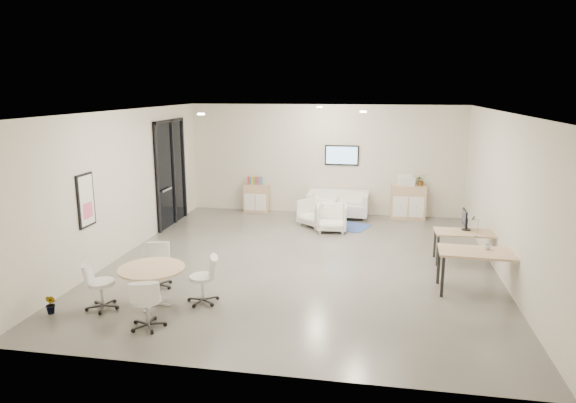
% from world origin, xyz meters
% --- Properties ---
extents(room_shell, '(9.60, 10.60, 4.80)m').
position_xyz_m(room_shell, '(0.00, 0.00, 1.60)').
color(room_shell, '#585650').
rests_on(room_shell, ground).
extents(glass_door, '(0.09, 1.90, 2.85)m').
position_xyz_m(glass_door, '(-3.95, 2.51, 1.50)').
color(glass_door, black).
rests_on(glass_door, room_shell).
extents(artwork, '(0.05, 0.54, 1.04)m').
position_xyz_m(artwork, '(-3.97, -1.60, 1.55)').
color(artwork, black).
rests_on(artwork, room_shell).
extents(wall_tv, '(0.98, 0.06, 0.58)m').
position_xyz_m(wall_tv, '(0.50, 4.46, 1.75)').
color(wall_tv, black).
rests_on(wall_tv, room_shell).
extents(ceiling_spots, '(3.14, 4.14, 0.03)m').
position_xyz_m(ceiling_spots, '(-0.20, 0.83, 3.18)').
color(ceiling_spots, '#FFEAC6').
rests_on(ceiling_spots, room_shell).
extents(sideboard_left, '(0.74, 0.39, 0.84)m').
position_xyz_m(sideboard_left, '(-2.02, 4.28, 0.42)').
color(sideboard_left, tan).
rests_on(sideboard_left, room_shell).
extents(sideboard_right, '(0.97, 0.47, 0.97)m').
position_xyz_m(sideboard_right, '(2.43, 4.24, 0.48)').
color(sideboard_right, tan).
rests_on(sideboard_right, room_shell).
extents(books, '(0.44, 0.14, 0.22)m').
position_xyz_m(books, '(-2.05, 4.28, 0.95)').
color(books, red).
rests_on(books, sideboard_left).
extents(printer, '(0.48, 0.41, 0.31)m').
position_xyz_m(printer, '(2.35, 4.24, 1.12)').
color(printer, white).
rests_on(printer, sideboard_right).
extents(loveseat, '(1.74, 0.90, 0.64)m').
position_xyz_m(loveseat, '(0.45, 4.06, 0.35)').
color(loveseat, white).
rests_on(loveseat, room_shell).
extents(blue_rug, '(1.70, 1.40, 0.01)m').
position_xyz_m(blue_rug, '(0.61, 3.12, 0.01)').
color(blue_rug, '#334C9C').
rests_on(blue_rug, room_shell).
extents(armchair_left, '(1.04, 1.03, 0.78)m').
position_xyz_m(armchair_left, '(-0.07, 3.01, 0.39)').
color(armchair_left, white).
rests_on(armchair_left, room_shell).
extents(armchair_right, '(0.81, 0.77, 0.78)m').
position_xyz_m(armchair_right, '(0.41, 2.53, 0.39)').
color(armchair_right, white).
rests_on(armchair_right, room_shell).
extents(desk_rear, '(1.34, 0.69, 0.69)m').
position_xyz_m(desk_rear, '(3.46, 0.53, 0.62)').
color(desk_rear, tan).
rests_on(desk_rear, room_shell).
extents(desk_front, '(1.54, 0.82, 0.79)m').
position_xyz_m(desk_front, '(3.45, -1.12, 0.70)').
color(desk_front, tan).
rests_on(desk_front, room_shell).
extents(monitor, '(0.20, 0.50, 0.44)m').
position_xyz_m(monitor, '(3.42, 0.68, 0.93)').
color(monitor, black).
rests_on(monitor, desk_rear).
extents(round_table, '(1.12, 1.12, 0.68)m').
position_xyz_m(round_table, '(-2.18, -2.70, 0.60)').
color(round_table, tan).
rests_on(round_table, room_shell).
extents(meeting_chairs, '(2.33, 2.33, 0.82)m').
position_xyz_m(meeting_chairs, '(-2.18, -2.70, 0.41)').
color(meeting_chairs, white).
rests_on(meeting_chairs, room_shell).
extents(plant_cabinet, '(0.37, 0.39, 0.24)m').
position_xyz_m(plant_cabinet, '(2.76, 4.22, 1.09)').
color(plant_cabinet, '#3F7F3F').
rests_on(plant_cabinet, sideboard_right).
extents(plant_floor, '(0.28, 0.38, 0.15)m').
position_xyz_m(plant_floor, '(-3.70, -3.31, 0.07)').
color(plant_floor, '#3F7F3F').
rests_on(plant_floor, room_shell).
extents(cup, '(0.15, 0.13, 0.12)m').
position_xyz_m(cup, '(3.57, -0.99, 0.85)').
color(cup, white).
rests_on(cup, desk_front).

